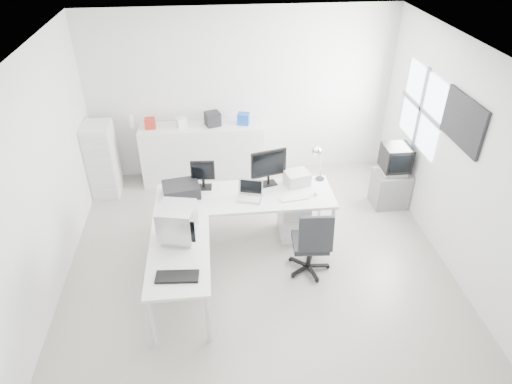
{
  "coord_description": "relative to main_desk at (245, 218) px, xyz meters",
  "views": [
    {
      "loc": [
        -0.51,
        -4.6,
        4.17
      ],
      "look_at": [
        0.0,
        0.2,
        1.0
      ],
      "focal_mm": 32.0,
      "sensor_mm": 36.0,
      "label": 1
    }
  ],
  "objects": [
    {
      "name": "floor",
      "position": [
        0.12,
        -0.51,
        -0.38
      ],
      "size": [
        5.0,
        5.0,
        0.01
      ],
      "primitive_type": "cube",
      "color": "beige",
      "rests_on": "ground"
    },
    {
      "name": "ceiling",
      "position": [
        0.12,
        -0.51,
        2.42
      ],
      "size": [
        5.0,
        5.0,
        0.01
      ],
      "primitive_type": "cube",
      "color": "white",
      "rests_on": "back_wall"
    },
    {
      "name": "back_wall",
      "position": [
        0.12,
        1.99,
        1.02
      ],
      "size": [
        5.0,
        0.02,
        2.8
      ],
      "primitive_type": "cube",
      "color": "silver",
      "rests_on": "floor"
    },
    {
      "name": "left_wall",
      "position": [
        -2.38,
        -0.51,
        1.02
      ],
      "size": [
        0.02,
        5.0,
        2.8
      ],
      "primitive_type": "cube",
      "color": "silver",
      "rests_on": "floor"
    },
    {
      "name": "right_wall",
      "position": [
        2.62,
        -0.51,
        1.02
      ],
      "size": [
        0.02,
        5.0,
        2.8
      ],
      "primitive_type": "cube",
      "color": "silver",
      "rests_on": "floor"
    },
    {
      "name": "window",
      "position": [
        2.6,
        0.69,
        1.23
      ],
      "size": [
        0.02,
        1.2,
        1.1
      ],
      "primitive_type": null,
      "color": "white",
      "rests_on": "right_wall"
    },
    {
      "name": "wall_picture",
      "position": [
        2.59,
        -0.41,
        1.52
      ],
      "size": [
        0.04,
        0.9,
        0.6
      ],
      "primitive_type": null,
      "color": "black",
      "rests_on": "right_wall"
    },
    {
      "name": "main_desk",
      "position": [
        0.0,
        0.0,
        0.0
      ],
      "size": [
        2.4,
        0.8,
        0.75
      ],
      "primitive_type": null,
      "color": "silver",
      "rests_on": "floor"
    },
    {
      "name": "side_desk",
      "position": [
        -0.85,
        -1.1,
        0.0
      ],
      "size": [
        0.7,
        1.4,
        0.75
      ],
      "primitive_type": null,
      "color": "silver",
      "rests_on": "floor"
    },
    {
      "name": "drawer_pedestal",
      "position": [
        0.7,
        0.05,
        -0.08
      ],
      "size": [
        0.4,
        0.5,
        0.6
      ],
      "primitive_type": "cube",
      "color": "silver",
      "rests_on": "floor"
    },
    {
      "name": "inkjet_printer",
      "position": [
        -0.85,
        0.1,
        0.46
      ],
      "size": [
        0.53,
        0.45,
        0.17
      ],
      "primitive_type": "cube",
      "rotation": [
        0.0,
        0.0,
        0.17
      ],
      "color": "black",
      "rests_on": "main_desk"
    },
    {
      "name": "lcd_monitor_small",
      "position": [
        -0.55,
        0.25,
        0.58
      ],
      "size": [
        0.34,
        0.21,
        0.41
      ],
      "primitive_type": null,
      "rotation": [
        0.0,
        0.0,
        -0.07
      ],
      "color": "black",
      "rests_on": "main_desk"
    },
    {
      "name": "lcd_monitor_large",
      "position": [
        0.35,
        0.25,
        0.64
      ],
      "size": [
        0.54,
        0.33,
        0.53
      ],
      "primitive_type": null,
      "rotation": [
        0.0,
        0.0,
        0.26
      ],
      "color": "black",
      "rests_on": "main_desk"
    },
    {
      "name": "laptop",
      "position": [
        0.05,
        -0.1,
        0.48
      ],
      "size": [
        0.38,
        0.39,
        0.21
      ],
      "primitive_type": null,
      "rotation": [
        0.0,
        0.0,
        -0.27
      ],
      "color": "#B7B7BA",
      "rests_on": "main_desk"
    },
    {
      "name": "white_keyboard",
      "position": [
        0.65,
        -0.15,
        0.38
      ],
      "size": [
        0.4,
        0.17,
        0.02
      ],
      "primitive_type": "cube",
      "rotation": [
        0.0,
        0.0,
        0.14
      ],
      "color": "silver",
      "rests_on": "main_desk"
    },
    {
      "name": "white_mouse",
      "position": [
        0.95,
        -0.1,
        0.4
      ],
      "size": [
        0.06,
        0.06,
        0.06
      ],
      "primitive_type": "sphere",
      "color": "silver",
      "rests_on": "main_desk"
    },
    {
      "name": "laser_printer",
      "position": [
        0.75,
        0.22,
        0.47
      ],
      "size": [
        0.38,
        0.34,
        0.18
      ],
      "primitive_type": "cube",
      "rotation": [
        0.0,
        0.0,
        0.24
      ],
      "color": "#BEBEBE",
      "rests_on": "main_desk"
    },
    {
      "name": "desk_lamp",
      "position": [
        1.1,
        0.3,
        0.62
      ],
      "size": [
        0.21,
        0.21,
        0.5
      ],
      "primitive_type": null,
      "rotation": [
        0.0,
        0.0,
        -0.3
      ],
      "color": "silver",
      "rests_on": "main_desk"
    },
    {
      "name": "crt_monitor",
      "position": [
        -0.85,
        -0.85,
        0.62
      ],
      "size": [
        0.51,
        0.51,
        0.49
      ],
      "primitive_type": null,
      "rotation": [
        0.0,
        0.0,
        -0.21
      ],
      "color": "#B7B7BA",
      "rests_on": "side_desk"
    },
    {
      "name": "black_keyboard",
      "position": [
        -0.85,
        -1.5,
        0.39
      ],
      "size": [
        0.47,
        0.22,
        0.03
      ],
      "primitive_type": "cube",
      "rotation": [
        0.0,
        0.0,
        -0.07
      ],
      "color": "black",
      "rests_on": "side_desk"
    },
    {
      "name": "office_chair",
      "position": [
        0.77,
        -0.72,
        0.12
      ],
      "size": [
        0.61,
        0.61,
        0.99
      ],
      "primitive_type": null,
      "rotation": [
        0.0,
        0.0,
        -0.07
      ],
      "color": "#26282B",
      "rests_on": "floor"
    },
    {
      "name": "tv_cabinet",
      "position": [
        2.34,
        0.64,
        -0.09
      ],
      "size": [
        0.53,
        0.43,
        0.58
      ],
      "primitive_type": "cube",
      "color": "slate",
      "rests_on": "floor"
    },
    {
      "name": "crt_tv",
      "position": [
        2.34,
        0.64,
        0.43
      ],
      "size": [
        0.5,
        0.48,
        0.45
      ],
      "primitive_type": null,
      "color": "black",
      "rests_on": "tv_cabinet"
    },
    {
      "name": "sideboard",
      "position": [
        -0.57,
        1.73,
        0.13
      ],
      "size": [
        2.01,
        0.5,
        1.01
      ],
      "primitive_type": "cube",
      "color": "silver",
      "rests_on": "floor"
    },
    {
      "name": "clutter_box_a",
      "position": [
        -1.37,
        1.73,
        0.71
      ],
      "size": [
        0.18,
        0.16,
        0.17
      ],
      "primitive_type": "cube",
      "rotation": [
        0.0,
        0.0,
        0.07
      ],
      "color": "#A32417",
      "rests_on": "sideboard"
    },
    {
      "name": "clutter_box_b",
      "position": [
        -0.87,
        1.73,
        0.71
      ],
      "size": [
        0.19,
        0.18,
        0.15
      ],
      "primitive_type": "cube",
      "rotation": [
        0.0,
        0.0,
        0.43
      ],
      "color": "silver",
      "rests_on": "sideboard"
    },
    {
      "name": "clutter_box_c",
      "position": [
        -0.37,
        1.73,
        0.74
      ],
      "size": [
        0.28,
        0.27,
        0.23
      ],
      "primitive_type": "cube",
      "rotation": [
        0.0,
        0.0,
        0.32
      ],
      "color": "black",
      "rests_on": "sideboard"
    },
    {
      "name": "clutter_box_d",
      "position": [
        0.13,
        1.73,
        0.72
      ],
      "size": [
        0.22,
        0.2,
        0.18
      ],
      "primitive_type": "cube",
      "rotation": [
        0.0,
        0.0,
        -0.24
      ],
      "color": "#1747A6",
      "rests_on": "sideboard"
    },
    {
      "name": "clutter_bottle",
      "position": [
        -1.67,
        1.77,
        0.74
      ],
      "size": [
        0.07,
        0.07,
        0.22
      ],
      "primitive_type": "cylinder",
      "color": "silver",
      "rests_on": "sideboard"
    },
    {
      "name": "filing_cabinet",
      "position": [
        -2.16,
        1.47,
        0.23
      ],
      "size": [
        0.43,
        0.51,
        1.22
      ],
      "primitive_type": "cube",
      "color": "silver",
      "rests_on": "floor"
    }
  ]
}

